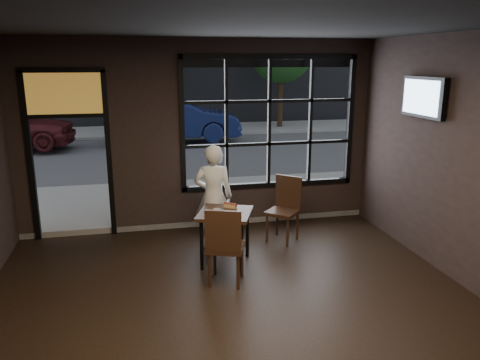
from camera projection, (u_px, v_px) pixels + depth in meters
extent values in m
cube|color=black|center=(248.00, 339.00, 4.94)|extent=(6.00, 7.00, 0.02)
cube|color=black|center=(249.00, 18.00, 4.14)|extent=(6.00, 7.00, 0.02)
cube|color=black|center=(269.00, 123.00, 8.05)|extent=(3.06, 0.12, 2.28)
cube|color=orange|center=(64.00, 93.00, 7.22)|extent=(1.20, 0.06, 0.70)
cube|color=#545456|center=(155.00, 110.00, 27.64)|extent=(60.00, 41.00, 0.04)
cube|color=black|center=(225.00, 237.00, 6.67)|extent=(0.93, 0.93, 0.78)
cube|color=black|center=(226.00, 244.00, 6.06)|extent=(0.59, 0.59, 1.06)
cube|color=black|center=(283.00, 210.00, 7.47)|extent=(0.64, 0.64, 1.04)
imported|color=silver|center=(213.00, 197.00, 7.17)|extent=(0.65, 0.49, 1.62)
imported|color=silver|center=(217.00, 213.00, 6.40)|extent=(0.17, 0.17, 0.10)
cube|color=black|center=(424.00, 97.00, 6.56)|extent=(0.11, 0.97, 0.57)
imported|color=#152050|center=(174.00, 119.00, 16.25)|extent=(4.67, 1.94, 1.50)
imported|color=#58191C|center=(2.00, 125.00, 14.77)|extent=(4.52, 2.13, 1.49)
cylinder|color=#332114|center=(148.00, 103.00, 18.78)|extent=(0.22, 0.22, 2.37)
sphere|color=#22501C|center=(145.00, 53.00, 18.30)|extent=(2.58, 2.58, 2.58)
cylinder|color=#332114|center=(280.00, 100.00, 19.68)|extent=(0.22, 0.22, 2.47)
sphere|color=#1C7120|center=(281.00, 50.00, 19.17)|extent=(2.69, 2.69, 2.69)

